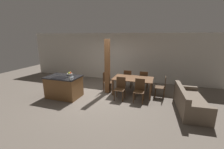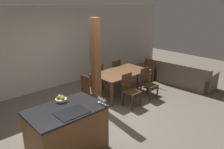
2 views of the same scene
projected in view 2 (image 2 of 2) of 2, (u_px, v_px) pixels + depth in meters
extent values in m
plane|color=#665B51|center=(100.00, 117.00, 5.55)|extent=(16.00, 16.00, 0.00)
cube|color=beige|center=(46.00, 49.00, 7.01)|extent=(11.20, 0.08, 2.70)
cube|color=brown|center=(67.00, 131.00, 4.18)|extent=(1.35, 0.89, 0.87)
cube|color=black|center=(65.00, 110.00, 4.03)|extent=(1.39, 0.93, 0.04)
cube|color=black|center=(72.00, 113.00, 3.87)|extent=(0.56, 0.40, 0.01)
cylinder|color=silver|center=(61.00, 100.00, 4.31)|extent=(0.23, 0.23, 0.05)
sphere|color=red|center=(63.00, 97.00, 4.33)|extent=(0.08, 0.08, 0.08)
sphere|color=gold|center=(60.00, 97.00, 4.33)|extent=(0.08, 0.08, 0.08)
sphere|color=#3D8E38|center=(58.00, 98.00, 4.27)|extent=(0.07, 0.07, 0.07)
sphere|color=yellow|center=(62.00, 98.00, 4.26)|extent=(0.08, 0.08, 0.08)
cylinder|color=silver|center=(105.00, 105.00, 4.15)|extent=(0.06, 0.06, 0.00)
cylinder|color=silver|center=(105.00, 103.00, 4.13)|extent=(0.01, 0.01, 0.08)
cone|color=silver|center=(105.00, 100.00, 4.11)|extent=(0.07, 0.07, 0.07)
cylinder|color=silver|center=(102.00, 104.00, 4.20)|extent=(0.06, 0.06, 0.00)
cylinder|color=silver|center=(102.00, 102.00, 4.19)|extent=(0.01, 0.01, 0.08)
cone|color=silver|center=(102.00, 98.00, 4.17)|extent=(0.07, 0.07, 0.07)
cylinder|color=silver|center=(99.00, 102.00, 4.26)|extent=(0.06, 0.06, 0.00)
cylinder|color=silver|center=(99.00, 100.00, 4.25)|extent=(0.01, 0.01, 0.08)
cone|color=silver|center=(99.00, 97.00, 4.23)|extent=(0.07, 0.07, 0.07)
cube|color=brown|center=(121.00, 72.00, 6.71)|extent=(1.73, 1.02, 0.03)
cube|color=brown|center=(112.00, 95.00, 6.01)|extent=(0.07, 0.07, 0.71)
cube|color=brown|center=(148.00, 81.00, 7.03)|extent=(0.07, 0.07, 0.71)
cube|color=brown|center=(92.00, 86.00, 6.63)|extent=(0.07, 0.07, 0.71)
cube|color=brown|center=(128.00, 75.00, 7.65)|extent=(0.07, 0.07, 0.71)
cube|color=#472D19|center=(132.00, 92.00, 5.99)|extent=(0.40, 0.40, 0.02)
cube|color=#472D19|center=(127.00, 82.00, 6.05)|extent=(0.38, 0.02, 0.47)
cube|color=#472D19|center=(132.00, 103.00, 5.82)|extent=(0.04, 0.04, 0.42)
cube|color=#472D19|center=(140.00, 99.00, 6.05)|extent=(0.04, 0.04, 0.42)
cube|color=#472D19|center=(122.00, 99.00, 6.07)|extent=(0.04, 0.04, 0.42)
cube|color=#472D19|center=(131.00, 95.00, 6.30)|extent=(0.04, 0.04, 0.42)
cube|color=#472D19|center=(149.00, 85.00, 6.49)|extent=(0.40, 0.40, 0.02)
cube|color=#472D19|center=(145.00, 75.00, 6.54)|extent=(0.38, 0.02, 0.47)
cube|color=#472D19|center=(150.00, 95.00, 6.32)|extent=(0.04, 0.04, 0.42)
cube|color=#472D19|center=(157.00, 92.00, 6.55)|extent=(0.04, 0.04, 0.42)
cube|color=#472D19|center=(141.00, 91.00, 6.57)|extent=(0.04, 0.04, 0.42)
cube|color=#472D19|center=(148.00, 88.00, 6.80)|extent=(0.04, 0.04, 0.42)
cube|color=#472D19|center=(95.00, 77.00, 7.12)|extent=(0.40, 0.40, 0.02)
cube|color=#472D19|center=(99.00, 72.00, 6.91)|extent=(0.38, 0.02, 0.47)
cube|color=#472D19|center=(96.00, 81.00, 7.43)|extent=(0.04, 0.04, 0.42)
cube|color=#472D19|center=(88.00, 84.00, 7.20)|extent=(0.04, 0.04, 0.42)
cube|color=#472D19|center=(103.00, 84.00, 7.18)|extent=(0.04, 0.04, 0.42)
cube|color=#472D19|center=(94.00, 87.00, 6.95)|extent=(0.04, 0.04, 0.42)
cube|color=#472D19|center=(113.00, 72.00, 7.62)|extent=(0.40, 0.40, 0.02)
cube|color=#472D19|center=(116.00, 67.00, 7.41)|extent=(0.38, 0.02, 0.47)
cube|color=#472D19|center=(113.00, 76.00, 7.93)|extent=(0.04, 0.04, 0.42)
cube|color=#472D19|center=(106.00, 78.00, 7.70)|extent=(0.04, 0.04, 0.42)
cube|color=#472D19|center=(120.00, 78.00, 7.68)|extent=(0.04, 0.04, 0.42)
cube|color=#472D19|center=(112.00, 81.00, 7.45)|extent=(0.04, 0.04, 0.42)
cube|color=#472D19|center=(91.00, 91.00, 6.06)|extent=(0.40, 0.40, 0.02)
cube|color=#472D19|center=(85.00, 84.00, 5.86)|extent=(0.02, 0.38, 0.47)
cube|color=#472D19|center=(100.00, 98.00, 6.12)|extent=(0.04, 0.04, 0.42)
cube|color=#472D19|center=(93.00, 94.00, 6.37)|extent=(0.04, 0.04, 0.42)
cube|color=#472D19|center=(90.00, 102.00, 5.89)|extent=(0.04, 0.04, 0.42)
cube|color=#472D19|center=(83.00, 98.00, 6.14)|extent=(0.04, 0.04, 0.42)
cube|color=#472D19|center=(145.00, 73.00, 7.55)|extent=(0.40, 0.40, 0.02)
cube|color=#472D19|center=(149.00, 65.00, 7.60)|extent=(0.02, 0.38, 0.47)
cube|color=#472D19|center=(137.00, 79.00, 7.63)|extent=(0.04, 0.04, 0.42)
cube|color=#472D19|center=(145.00, 82.00, 7.39)|extent=(0.04, 0.04, 0.42)
cube|color=#472D19|center=(144.00, 77.00, 7.86)|extent=(0.04, 0.04, 0.42)
cube|color=#472D19|center=(152.00, 79.00, 7.61)|extent=(0.04, 0.04, 0.42)
cube|color=brown|center=(184.00, 78.00, 7.65)|extent=(0.98, 2.05, 0.46)
cube|color=brown|center=(181.00, 70.00, 7.29)|extent=(0.31, 2.00, 0.34)
cube|color=brown|center=(212.00, 83.00, 7.03)|extent=(0.84, 0.20, 0.60)
cube|color=brown|center=(161.00, 71.00, 8.23)|extent=(0.84, 0.20, 0.60)
cube|color=brown|center=(96.00, 65.00, 5.69)|extent=(0.20, 0.20, 2.42)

